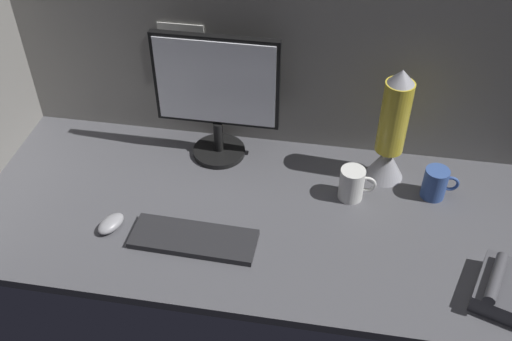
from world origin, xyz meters
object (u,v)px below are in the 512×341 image
Objects in this scene: keyboard at (194,239)px; desk_phone at (509,290)px; monitor at (217,93)px; mouse at (111,224)px; mug_ceramic_blue at (436,183)px; lava_lamp at (391,135)px; mug_ceramic_white at (352,184)px.

desk_phone is at bearing -2.19° from keyboard.
monitor reaches higher than mouse.
lava_lamp is (-15.53, 7.30, 11.71)cm from mug_ceramic_blue.
monitor is 3.99× the size of mug_ceramic_blue.
monitor is 52.91cm from mouse.
keyboard is at bearing -148.93° from mug_ceramic_white.
desk_phone is (89.25, -47.81, -21.42)cm from monitor.
lava_lamp is (56.50, -2.96, -7.59)cm from monitor.
desk_phone is (43.10, -32.54, -2.39)cm from mug_ceramic_white.
mug_ceramic_white is 54.06cm from desk_phone.
mug_ceramic_blue is 20.77cm from lava_lamp.
monitor is 1.10× the size of lava_lamp.
keyboard is 25.97cm from mouse.
desk_phone is (113.76, -6.89, 1.49)cm from mouse.
lava_lamp is (81.01, 37.95, 15.31)cm from mouse.
lava_lamp is 1.72× the size of desk_phone.
monitor is 1.90× the size of desk_phone.
keyboard is 52.42cm from mug_ceramic_white.
desk_phone is at bearing -28.18° from monitor.
mug_ceramic_blue is at bearing 25.80° from keyboard.
desk_phone is at bearing -65.36° from mug_ceramic_blue.
mug_ceramic_white is 0.49× the size of desk_phone.
monitor is 103.49cm from desk_phone.
mug_ceramic_white is at bearing 42.45° from mouse.
desk_phone is at bearing -37.05° from mug_ceramic_white.
monitor is 48.38cm from keyboard.
mug_ceramic_blue is 26.36cm from mug_ceramic_white.
lava_lamp reaches higher than keyboard.
desk_phone is (17.22, -37.55, -2.11)cm from mug_ceramic_blue.
mug_ceramic_blue is at bearing -25.18° from lava_lamp.
mouse is 113.98cm from desk_phone.
mug_ceramic_white reaches higher than desk_phone.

